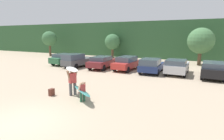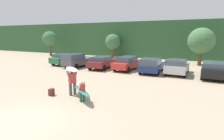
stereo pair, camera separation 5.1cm
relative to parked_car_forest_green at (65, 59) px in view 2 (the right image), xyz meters
name	(u,v)px [view 2 (the right image)]	position (x,y,z in m)	size (l,w,h in m)	color
ground_plane	(20,123)	(9.15, -13.88, -0.78)	(120.00, 120.00, 0.00)	tan
hillside_ridge	(163,39)	(9.15, 17.07, 2.25)	(108.00, 12.00, 6.07)	#2D5633
tree_center_left	(50,39)	(-9.82, 7.50, 2.36)	(2.71, 2.71, 4.53)	brown
tree_left	(113,42)	(2.23, 9.74, 1.89)	(2.63, 2.63, 4.01)	brown
tree_right	(201,41)	(15.84, 7.32, 2.31)	(3.29, 3.29, 4.75)	brown
parked_car_forest_green	(65,59)	(0.00, 0.00, 0.00)	(2.21, 4.24, 1.46)	#2D6642
parked_car_dark_gray	(78,60)	(2.64, -0.78, 0.06)	(2.29, 4.78, 1.63)	#4C4F54
parked_car_maroon	(102,62)	(5.81, -0.40, 0.00)	(2.01, 4.49, 1.43)	maroon
parked_car_red	(127,63)	(8.71, -0.05, 0.02)	(2.04, 4.29, 1.51)	#B72D28
parked_car_navy	(151,65)	(11.56, -0.52, 0.02)	(2.04, 4.10, 1.52)	navy
parked_car_silver	(177,66)	(13.98, -0.02, 0.03)	(1.98, 4.18, 1.53)	silver
parked_car_black	(213,69)	(17.09, -0.10, 0.02)	(1.96, 4.84, 1.48)	black
person_adult	(72,80)	(8.81, -9.73, 0.19)	(0.47, 0.75, 1.71)	#4C4C51
person_child	(82,90)	(10.06, -10.45, -0.10)	(0.34, 0.51, 1.20)	#26593F
surfboard_white	(72,69)	(8.69, -9.62, 0.90)	(1.91, 1.63, 0.12)	white
surfboard_teal	(82,91)	(9.97, -10.35, -0.18)	(2.25, 1.97, 0.34)	teal
backpack_dropped	(51,92)	(7.65, -10.42, -0.55)	(0.24, 0.34, 0.45)	#592D23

